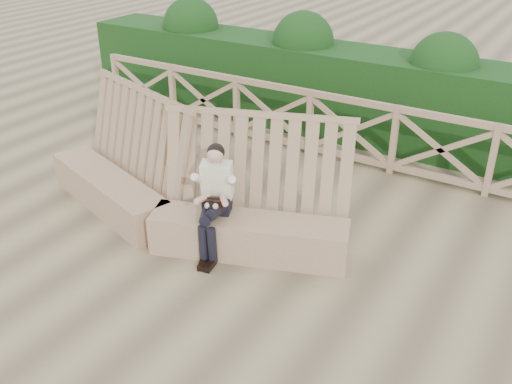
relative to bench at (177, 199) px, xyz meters
The scene contains 5 objects.
ground 1.25m from the bench, 25.11° to the right, with size 60.00×60.00×0.00m, color brown.
bench is the anchor object (origin of this frame).
woman 0.82m from the bench, 13.82° to the right, with size 0.50×0.81×1.36m.
guardrail 3.19m from the bench, 70.32° to the left, with size 10.10×0.09×1.10m.
hedge 4.35m from the bench, 75.67° to the left, with size 12.00×1.20×1.50m, color black.
Camera 1 is at (3.15, -4.42, 3.89)m, focal length 40.00 mm.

